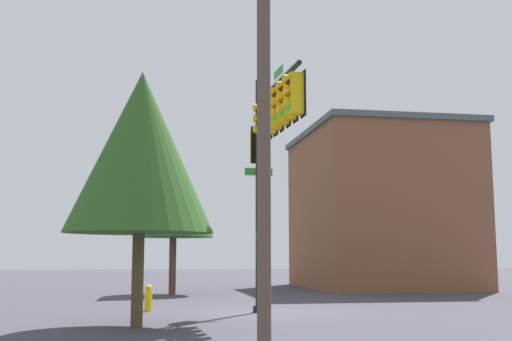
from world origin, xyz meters
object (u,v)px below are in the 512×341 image
Objects in this scene: fire_hydrant at (148,298)px; tree_mid at (141,151)px; signal_pole_assembly at (271,129)px; tree_far at (174,193)px; brick_building at (379,209)px; utility_pole at (264,121)px.

tree_mid is (4.57, -0.28, 3.98)m from fire_hydrant.
fire_hydrant is (-2.62, -3.49, -5.08)m from signal_pole_assembly.
tree_far is 11.97m from brick_building.
utility_pole is 10.56m from fire_hydrant.
tree_mid is at bearing -62.65° from signal_pole_assembly.
tree_far is (-18.19, -0.89, 0.45)m from utility_pole.
signal_pole_assembly is 6.70m from fire_hydrant.
fire_hydrant is 0.12× the size of tree_far.
tree_far is (-8.51, 1.08, 4.22)m from fire_hydrant.
utility_pole is 18.22m from tree_far.
tree_far reaches higher than fire_hydrant.
brick_building is (-21.84, 10.51, 0.14)m from utility_pole.
signal_pole_assembly is 1.11× the size of tree_far.
utility_pole is 5.58m from tree_mid.
tree_far is at bearing 174.06° from tree_mid.
brick_building is at bearing 107.77° from tree_far.
tree_far is 0.66× the size of brick_building.
signal_pole_assembly is at bearing 53.13° from fire_hydrant.
tree_mid is 0.64× the size of brick_building.
utility_pole is 1.23× the size of tree_mid.
fire_hydrant is at bearing -168.50° from utility_pole.
fire_hydrant is 17.86m from brick_building.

